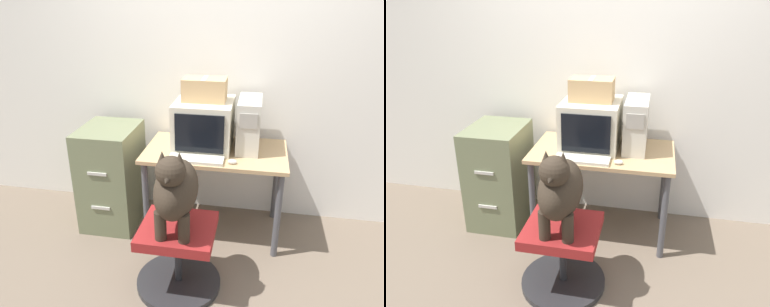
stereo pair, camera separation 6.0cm
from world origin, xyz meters
TOP-DOWN VIEW (x-y plane):
  - ground_plane at (0.00, 0.00)m, footprint 12.00×12.00m
  - wall_back at (0.00, 0.72)m, footprint 8.00×0.05m
  - desk at (0.00, 0.33)m, footprint 1.12×0.66m
  - crt_monitor at (-0.11, 0.40)m, footprint 0.45×0.49m
  - pc_tower at (0.25, 0.42)m, footprint 0.18×0.42m
  - keyboard at (-0.12, 0.09)m, footprint 0.41×0.16m
  - computer_mouse at (0.15, 0.08)m, footprint 0.07×0.04m
  - office_chair at (-0.15, -0.39)m, footprint 0.59×0.59m
  - dog at (-0.15, -0.43)m, footprint 0.27×0.51m
  - filing_cabinet at (-0.89, 0.31)m, footprint 0.45×0.57m
  - cardboard_box at (-0.11, 0.40)m, footprint 0.34×0.20m

SIDE VIEW (x-z plane):
  - ground_plane at x=0.00m, z-range 0.00..0.00m
  - office_chair at x=-0.15m, z-range 0.01..0.49m
  - filing_cabinet at x=-0.89m, z-range 0.00..0.88m
  - desk at x=0.00m, z-range 0.27..1.01m
  - keyboard at x=-0.12m, z-range 0.74..0.77m
  - computer_mouse at x=0.15m, z-range 0.74..0.78m
  - dog at x=-0.15m, z-range 0.49..1.09m
  - crt_monitor at x=-0.11m, z-range 0.74..1.12m
  - pc_tower at x=0.25m, z-range 0.75..1.15m
  - cardboard_box at x=-0.11m, z-range 1.12..1.30m
  - wall_back at x=0.00m, z-range 0.00..2.60m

